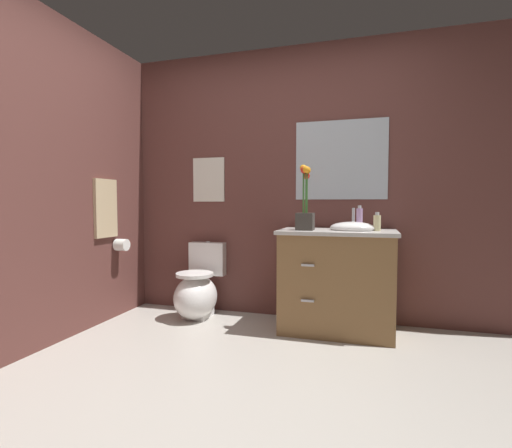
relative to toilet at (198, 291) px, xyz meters
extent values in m
plane|color=#B2ADA3|center=(0.74, -1.30, -0.24)|extent=(9.92, 9.92, 0.00)
cube|color=brown|center=(0.94, 0.30, 1.01)|extent=(4.63, 0.05, 2.50)
cube|color=brown|center=(-0.77, -0.83, 1.01)|extent=(0.05, 4.41, 2.50)
ellipsoid|color=white|center=(0.00, -0.05, -0.04)|extent=(0.38, 0.48, 0.40)
cube|color=white|center=(0.00, 0.00, -0.15)|extent=(0.22, 0.26, 0.18)
cube|color=white|center=(0.00, 0.24, 0.28)|extent=(0.36, 0.13, 0.32)
cylinder|color=white|center=(0.00, -0.07, 0.17)|extent=(0.34, 0.34, 0.03)
cylinder|color=#B7B7BC|center=(0.00, 0.24, 0.44)|extent=(0.04, 0.04, 0.02)
cube|color=brown|center=(1.27, -0.03, 0.16)|extent=(0.90, 0.52, 0.82)
cube|color=#BCB7B2|center=(1.27, -0.03, 0.59)|extent=(0.94, 0.56, 0.03)
ellipsoid|color=white|center=(1.39, -0.03, 0.62)|extent=(0.36, 0.26, 0.10)
cylinder|color=#B7B7BC|center=(1.39, 0.13, 0.69)|extent=(0.02, 0.02, 0.18)
cube|color=#B7B7BC|center=(1.07, -0.30, 0.34)|extent=(0.10, 0.02, 0.02)
cube|color=#B7B7BC|center=(1.07, -0.30, 0.07)|extent=(0.10, 0.02, 0.02)
cube|color=#38332D|center=(1.02, -0.11, 0.67)|extent=(0.14, 0.14, 0.14)
cylinder|color=#386B2D|center=(1.04, -0.11, 0.92)|extent=(0.01, 0.01, 0.35)
sphere|color=orange|center=(1.04, -0.11, 1.09)|extent=(0.06, 0.06, 0.06)
cylinder|color=#386B2D|center=(1.02, -0.09, 0.89)|extent=(0.01, 0.01, 0.30)
sphere|color=red|center=(1.02, -0.09, 1.05)|extent=(0.06, 0.06, 0.06)
cylinder|color=#386B2D|center=(1.00, -0.10, 0.93)|extent=(0.01, 0.01, 0.37)
sphere|color=orange|center=(1.00, -0.10, 1.11)|extent=(0.06, 0.06, 0.06)
cylinder|color=#386B2D|center=(1.01, -0.12, 0.92)|extent=(0.01, 0.01, 0.35)
sphere|color=red|center=(1.01, -0.12, 1.09)|extent=(0.06, 0.06, 0.06)
cylinder|color=#386B2D|center=(1.03, -0.13, 0.92)|extent=(0.01, 0.01, 0.35)
sphere|color=orange|center=(1.03, -0.13, 1.10)|extent=(0.06, 0.06, 0.06)
cylinder|color=#B28CBF|center=(1.45, 0.05, 0.69)|extent=(0.05, 0.05, 0.18)
cylinder|color=#B7B7BC|center=(1.45, 0.05, 0.79)|extent=(0.03, 0.03, 0.02)
cylinder|color=beige|center=(1.58, -0.04, 0.67)|extent=(0.06, 0.06, 0.13)
cylinder|color=#B7B7BC|center=(1.58, -0.04, 0.74)|extent=(0.03, 0.03, 0.02)
cube|color=silver|center=(0.00, 0.27, 1.05)|extent=(0.33, 0.01, 0.43)
cube|color=#B2BCC6|center=(1.27, 0.27, 1.21)|extent=(0.80, 0.01, 0.70)
cube|color=tan|center=(-0.73, -0.34, 0.78)|extent=(0.03, 0.28, 0.52)
cylinder|color=white|center=(-0.68, -0.20, 0.44)|extent=(0.11, 0.11, 0.11)
camera|label=1|loc=(1.51, -3.18, 0.82)|focal=26.44mm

